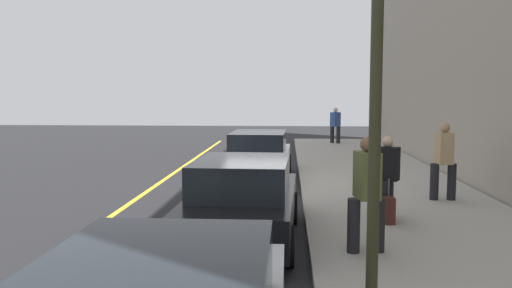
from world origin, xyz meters
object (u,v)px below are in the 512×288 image
(parked_car_white, at_px, (259,156))
(pedestrian_blue_coat, at_px, (335,124))
(pedestrian_black_coat, at_px, (387,175))
(rolling_suitcase, at_px, (388,210))
(pedestrian_olive_coat, at_px, (367,191))
(pedestrian_tan_coat, at_px, (444,159))
(traffic_light_pole, at_px, (377,45))
(parked_car_black, at_px, (243,200))

(parked_car_white, bearing_deg, pedestrian_blue_coat, -16.95)
(pedestrian_black_coat, relative_size, rolling_suitcase, 1.91)
(pedestrian_olive_coat, distance_m, pedestrian_blue_coat, 18.57)
(rolling_suitcase, bearing_deg, pedestrian_black_coat, -4.61)
(pedestrian_olive_coat, relative_size, pedestrian_blue_coat, 1.01)
(pedestrian_blue_coat, bearing_deg, parked_car_white, 163.05)
(pedestrian_tan_coat, distance_m, traffic_light_pole, 8.01)
(parked_car_black, height_order, pedestrian_blue_coat, pedestrian_blue_coat)
(pedestrian_black_coat, distance_m, traffic_light_pole, 5.76)
(parked_car_white, bearing_deg, pedestrian_tan_coat, -126.86)
(rolling_suitcase, bearing_deg, pedestrian_tan_coat, -36.24)
(pedestrian_blue_coat, distance_m, rolling_suitcase, 16.66)
(parked_car_white, distance_m, pedestrian_olive_coat, 7.97)
(pedestrian_blue_coat, height_order, traffic_light_pole, traffic_light_pole)
(parked_car_white, relative_size, pedestrian_tan_coat, 2.54)
(pedestrian_black_coat, bearing_deg, rolling_suitcase, 175.39)
(parked_car_white, bearing_deg, pedestrian_black_coat, -151.98)
(parked_car_black, height_order, parked_car_white, same)
(pedestrian_blue_coat, height_order, rolling_suitcase, pedestrian_blue_coat)
(traffic_light_pole, bearing_deg, parked_car_black, 22.54)
(pedestrian_black_coat, distance_m, pedestrian_tan_coat, 2.61)
(parked_car_white, xyz_separation_m, traffic_light_pole, (-10.65, -1.74, 2.37))
(pedestrian_olive_coat, xyz_separation_m, traffic_light_pole, (-2.98, 0.39, 1.99))
(pedestrian_tan_coat, height_order, rolling_suitcase, pedestrian_tan_coat)
(parked_car_black, xyz_separation_m, rolling_suitcase, (0.91, -2.75, -0.35))
(pedestrian_olive_coat, xyz_separation_m, pedestrian_tan_coat, (4.25, -2.43, -0.00))
(pedestrian_black_coat, xyz_separation_m, rolling_suitcase, (-0.37, 0.03, -0.63))
(parked_car_white, distance_m, traffic_light_pole, 11.05)
(parked_car_black, relative_size, pedestrian_black_coat, 2.64)
(pedestrian_tan_coat, xyz_separation_m, rolling_suitcase, (-2.35, 1.72, -0.72))
(parked_car_white, relative_size, pedestrian_blue_coat, 2.57)
(pedestrian_tan_coat, bearing_deg, pedestrian_olive_coat, 150.18)
(pedestrian_black_coat, distance_m, pedestrian_olive_coat, 2.39)
(pedestrian_olive_coat, bearing_deg, traffic_light_pole, 172.51)
(parked_car_black, distance_m, traffic_light_pole, 4.91)
(pedestrian_black_coat, bearing_deg, pedestrian_tan_coat, -40.56)
(pedestrian_tan_coat, height_order, pedestrian_blue_coat, pedestrian_tan_coat)
(parked_car_black, bearing_deg, pedestrian_black_coat, -65.31)
(traffic_light_pole, bearing_deg, pedestrian_black_coat, -12.18)
(parked_car_white, height_order, pedestrian_tan_coat, pedestrian_tan_coat)
(pedestrian_olive_coat, relative_size, traffic_light_pole, 0.42)
(pedestrian_olive_coat, distance_m, rolling_suitcase, 2.15)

